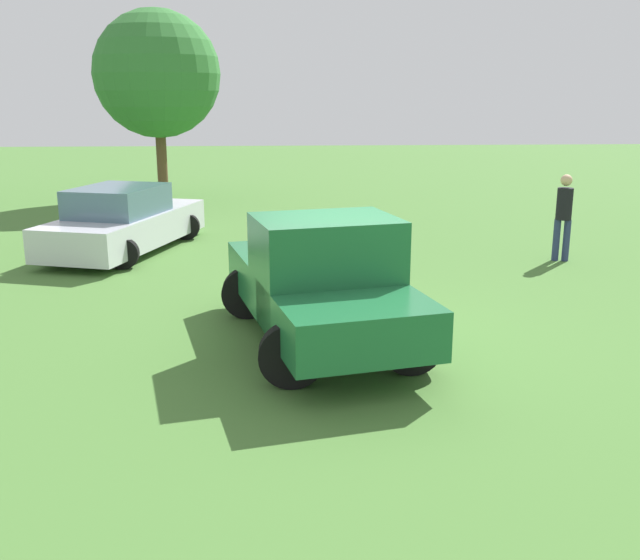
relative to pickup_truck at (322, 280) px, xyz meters
name	(u,v)px	position (x,y,z in m)	size (l,w,h in m)	color
ground_plane	(349,338)	(-0.41, -0.28, -0.93)	(80.00, 80.00, 0.00)	#477533
pickup_truck	(322,280)	(0.00, 0.00, 0.00)	(2.89, 4.71, 1.81)	black
sedan_near	(124,222)	(3.95, -6.34, -0.27)	(3.08, 4.97, 1.45)	black
person_bystander	(564,212)	(-5.30, -4.86, 0.09)	(0.40, 0.40, 1.80)	navy
tree_back_left	(157,74)	(4.29, -14.33, 3.06)	(3.98, 3.98, 6.00)	brown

